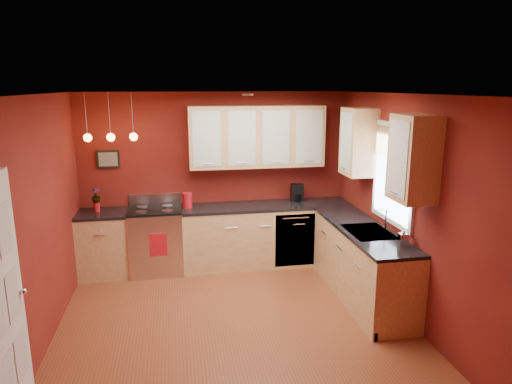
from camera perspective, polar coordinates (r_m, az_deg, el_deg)
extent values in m
plane|color=brown|center=(5.45, -2.57, -16.39)|extent=(4.20, 4.20, 0.00)
cube|color=white|center=(4.74, -2.90, 12.11)|extent=(4.00, 4.20, 0.02)
cube|color=maroon|center=(6.97, -5.03, 1.65)|extent=(4.00, 0.02, 2.60)
cube|color=maroon|center=(3.01, 2.78, -14.30)|extent=(4.00, 0.02, 2.60)
cube|color=maroon|center=(5.09, -25.69, -3.98)|extent=(0.02, 4.20, 2.60)
cube|color=maroon|center=(5.55, 18.19, -1.96)|extent=(0.02, 4.20, 2.60)
cube|color=#E9BF7D|center=(6.95, -18.39, -6.29)|extent=(0.70, 0.60, 0.90)
cube|color=#E9BF7D|center=(7.00, 1.33, -5.44)|extent=(2.54, 0.60, 0.90)
cube|color=#E9BF7D|center=(6.07, 13.07, -8.79)|extent=(0.60, 2.10, 0.90)
cube|color=black|center=(6.81, -18.68, -2.56)|extent=(0.70, 0.62, 0.04)
cube|color=black|center=(6.87, 1.35, -1.73)|extent=(2.54, 0.62, 0.04)
cube|color=black|center=(5.92, 13.31, -4.56)|extent=(0.62, 2.10, 0.04)
cube|color=silver|center=(6.88, -12.34, -6.03)|extent=(0.76, 0.64, 0.92)
cube|color=black|center=(6.59, -12.43, -6.71)|extent=(0.55, 0.02, 0.32)
cylinder|color=silver|center=(6.50, -12.54, -4.75)|extent=(0.60, 0.02, 0.02)
cube|color=black|center=(6.74, -12.54, -2.21)|extent=(0.76, 0.60, 0.03)
cylinder|color=gray|center=(6.61, -14.15, -2.42)|extent=(0.16, 0.16, 0.01)
cylinder|color=gray|center=(6.59, -11.02, -2.30)|extent=(0.16, 0.16, 0.01)
cylinder|color=gray|center=(6.88, -14.01, -1.80)|extent=(0.16, 0.16, 0.01)
cylinder|color=gray|center=(6.86, -11.01, -1.68)|extent=(0.16, 0.16, 0.01)
cube|color=silver|center=(7.00, -12.50, -0.82)|extent=(0.76, 0.04, 0.16)
cube|color=silver|center=(6.82, 4.88, -6.01)|extent=(0.60, 0.02, 0.80)
cube|color=gray|center=(5.79, 13.89, -5.05)|extent=(0.50, 0.70, 0.05)
cube|color=black|center=(5.94, 13.22, -4.64)|extent=(0.42, 0.30, 0.02)
cube|color=black|center=(5.65, 14.59, -5.67)|extent=(0.42, 0.30, 0.02)
cylinder|color=white|center=(5.83, 15.96, -3.34)|extent=(0.02, 0.02, 0.28)
cylinder|color=white|center=(5.77, 15.42, -2.15)|extent=(0.16, 0.02, 0.02)
cube|color=white|center=(5.73, 16.86, 2.18)|extent=(0.04, 1.02, 1.22)
cube|color=white|center=(5.72, 16.72, 2.17)|extent=(0.01, 0.90, 1.10)
cube|color=olive|center=(5.66, 16.83, 5.85)|extent=(0.02, 0.96, 0.36)
cube|color=white|center=(4.10, -29.25, -12.52)|extent=(0.06, 0.82, 2.05)
cube|color=silver|center=(4.06, -28.90, -4.07)|extent=(0.00, 0.28, 0.40)
cube|color=silver|center=(4.24, -28.06, -11.21)|extent=(0.00, 0.28, 0.40)
cube|color=silver|center=(4.19, -28.73, -20.11)|extent=(0.00, 0.28, 0.40)
cube|color=silver|center=(4.48, -27.27, -17.66)|extent=(0.00, 0.28, 0.40)
sphere|color=white|center=(4.38, -27.09, -11.02)|extent=(0.06, 0.06, 0.06)
cube|color=#E9BF7D|center=(6.77, 0.10, 6.94)|extent=(2.00, 0.35, 0.90)
cube|color=#E9BF7D|center=(5.63, 15.54, 5.18)|extent=(0.35, 1.95, 0.90)
cube|color=black|center=(6.92, -17.98, 3.92)|extent=(0.32, 0.03, 0.26)
cylinder|color=gray|center=(6.56, -20.51, 8.98)|extent=(0.01, 0.01, 0.60)
sphere|color=#FFA53F|center=(6.58, -20.30, 6.38)|extent=(0.11, 0.11, 0.11)
cylinder|color=gray|center=(6.51, -17.88, 9.15)|extent=(0.01, 0.01, 0.60)
sphere|color=#FFA53F|center=(6.54, -17.69, 6.53)|extent=(0.11, 0.11, 0.11)
cylinder|color=gray|center=(6.48, -15.22, 9.31)|extent=(0.01, 0.01, 0.60)
sphere|color=#FFA53F|center=(6.51, -15.06, 6.67)|extent=(0.11, 0.11, 0.11)
cylinder|color=#B5131E|center=(6.74, -8.58, -1.10)|extent=(0.14, 0.14, 0.21)
cylinder|color=#B5131E|center=(6.71, -8.61, -0.18)|extent=(0.15, 0.15, 0.02)
cylinder|color=#B5131E|center=(6.85, -19.30, -1.74)|extent=(0.09, 0.09, 0.14)
imported|color=#B5131E|center=(6.81, -19.40, -0.42)|extent=(0.13, 0.13, 0.22)
cube|color=black|center=(7.06, 5.16, -0.07)|extent=(0.20, 0.17, 0.27)
cylinder|color=black|center=(7.03, 5.27, -0.74)|extent=(0.11, 0.11, 0.12)
imported|color=white|center=(5.35, 17.96, -5.32)|extent=(0.12, 0.12, 0.22)
cube|color=#B5131E|center=(6.54, -12.12, -6.46)|extent=(0.24, 0.02, 0.33)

